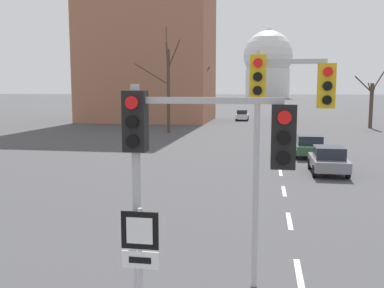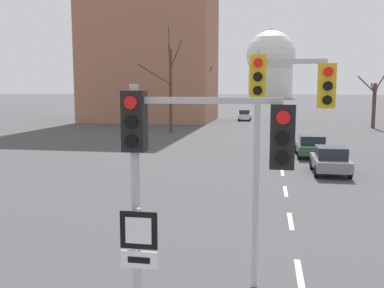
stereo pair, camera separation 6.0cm
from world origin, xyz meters
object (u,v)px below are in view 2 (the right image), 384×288
object	(u,v)px
route_sign_post	(139,262)
sedan_mid_centre	(245,115)
traffic_signal_near_left	(185,157)
sedan_near_left	(330,160)
traffic_signal_centre_tall	(280,111)
sedan_near_right	(311,146)

from	to	relation	value
route_sign_post	sedan_mid_centre	xyz separation A→B (m)	(-1.45, 57.95, -1.10)
traffic_signal_near_left	sedan_mid_centre	size ratio (longest dim) A/B	1.18
traffic_signal_near_left	sedan_mid_centre	bearing A→B (deg)	92.13
sedan_near_left	sedan_mid_centre	distance (m)	40.71
sedan_near_left	sedan_mid_centre	world-z (taller)	sedan_mid_centre
traffic_signal_centre_tall	sedan_mid_centre	xyz separation A→B (m)	(-3.66, 54.50, -3.34)
sedan_near_right	sedan_mid_centre	bearing A→B (deg)	100.58
traffic_signal_near_left	route_sign_post	bearing A→B (deg)	-161.22
traffic_signal_near_left	sedan_mid_centre	xyz separation A→B (m)	(-2.15, 57.71, -2.77)
traffic_signal_near_left	sedan_near_right	size ratio (longest dim) A/B	1.13
route_sign_post	sedan_near_left	size ratio (longest dim) A/B	0.72
traffic_signal_centre_tall	sedan_mid_centre	bearing A→B (deg)	93.85
traffic_signal_near_left	traffic_signal_centre_tall	size ratio (longest dim) A/B	0.86
route_sign_post	sedan_mid_centre	bearing A→B (deg)	91.43
traffic_signal_centre_tall	sedan_mid_centre	size ratio (longest dim) A/B	1.38
sedan_mid_centre	traffic_signal_centre_tall	bearing A→B (deg)	-86.15
traffic_signal_near_left	sedan_mid_centre	distance (m)	57.82
traffic_signal_near_left	sedan_near_right	xyz separation A→B (m)	(4.23, 23.56, -2.79)
traffic_signal_centre_tall	sedan_mid_centre	distance (m)	54.72
sedan_near_left	sedan_near_right	world-z (taller)	sedan_near_left
traffic_signal_near_left	route_sign_post	world-z (taller)	traffic_signal_near_left
sedan_near_left	route_sign_post	bearing A→B (deg)	-106.78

